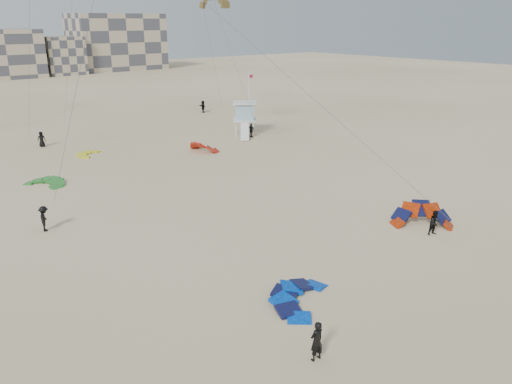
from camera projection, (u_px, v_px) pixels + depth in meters
ground at (321, 320)px, 24.34m from camera, size 320.00×320.00×0.00m
kite_ground_blue at (299, 300)px, 26.10m from camera, size 5.64×5.71×1.62m
kite_ground_orange at (421, 225)px, 35.78m from camera, size 6.01×6.01×4.20m
kite_ground_green at (46, 184)px, 44.67m from camera, size 5.08×4.98×1.39m
kite_ground_red_far at (204, 151)px, 56.15m from camera, size 4.44×4.31×3.42m
kite_ground_yellow at (88, 155)px, 54.53m from camera, size 4.22×4.24×0.57m
kitesurfer_main at (317, 341)px, 21.23m from camera, size 0.70×0.47×1.87m
kitesurfer_b at (435, 223)px, 33.86m from camera, size 0.98×0.86×1.73m
kitesurfer_c at (44, 219)px, 34.45m from camera, size 1.05×1.34×1.82m
kitesurfer_d at (251, 130)px, 62.52m from camera, size 0.61×1.10×1.78m
kitesurfer_e at (41, 139)px, 57.79m from camera, size 1.01×0.82×1.79m
kitesurfer_f at (203, 107)px, 79.53m from camera, size 0.71×1.79×1.89m
kite_fly_olive at (214, 1)px, 56.91m from camera, size 4.64×10.12×16.26m
lifeguard_tower_near at (245, 118)px, 63.78m from camera, size 4.13×6.25×4.16m
flagpole at (249, 103)px, 62.87m from camera, size 0.64×0.10×7.86m
condo_east at (117, 42)px, 148.44m from camera, size 26.00×14.00×16.00m
condo_fill_right at (62, 56)px, 135.73m from camera, size 10.00×10.00×10.00m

